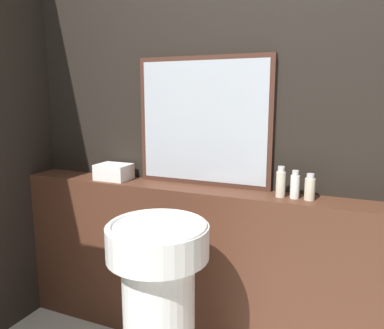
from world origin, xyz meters
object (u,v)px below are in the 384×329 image
Objects in this scene: pedestal_sink at (159,304)px; shampoo_bottle at (281,183)px; towel_stack at (114,172)px; lotion_bottle at (310,188)px; mirror at (203,122)px; conditioner_bottle at (295,186)px.

shampoo_bottle reaches higher than pedestal_sink.
shampoo_bottle is at bearing 0.00° from towel_stack.
towel_stack is 1.11m from lotion_bottle.
lotion_bottle is (0.58, -0.09, -0.29)m from mirror.
shampoo_bottle is (0.43, 0.48, 0.49)m from pedestal_sink.
shampoo_bottle is 1.11× the size of conditioner_bottle.
mirror reaches higher than conditioner_bottle.
conditioner_bottle is (0.49, 0.48, 0.48)m from pedestal_sink.
mirror is 4.98× the size of shampoo_bottle.
lotion_bottle is at bearing -0.00° from conditioner_bottle.
conditioner_bottle is 0.07m from lotion_bottle.
mirror is 3.90× the size of towel_stack.
lotion_bottle is (0.56, 0.48, 0.48)m from pedestal_sink.
lotion_bottle is (0.14, 0.00, -0.01)m from shampoo_bottle.
lotion_bottle reaches higher than pedestal_sink.
mirror is 0.66m from lotion_bottle.
conditioner_bottle reaches higher than pedestal_sink.
conditioner_bottle is at bearing 0.00° from towel_stack.
pedestal_sink is 0.80m from shampoo_bottle.
towel_stack reaches higher than pedestal_sink.
pedestal_sink is 4.44× the size of towel_stack.
mirror reaches higher than lotion_bottle.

